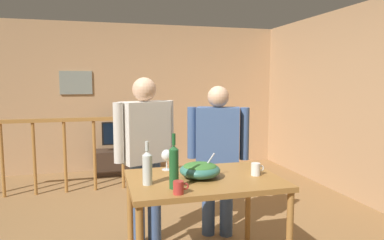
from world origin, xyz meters
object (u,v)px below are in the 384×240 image
(flat_screen_tv, at_px, (122,134))
(serving_table, at_px, (204,189))
(person_standing_left, at_px, (145,147))
(mug_red, at_px, (179,187))
(mug_white, at_px, (256,169))
(tv_console, at_px, (122,161))
(person_standing_right, at_px, (218,149))
(wine_bottle_green, at_px, (174,166))
(wine_bottle_clear, at_px, (147,167))
(stair_railing, at_px, (94,145))
(framed_picture, at_px, (76,83))
(wine_glass, at_px, (167,156))
(salad_bowl, at_px, (200,169))

(flat_screen_tv, distance_m, serving_table, 3.35)
(person_standing_left, bearing_deg, mug_red, 73.07)
(mug_white, bearing_deg, mug_red, -157.44)
(serving_table, relative_size, mug_red, 10.87)
(tv_console, distance_m, person_standing_right, 2.84)
(wine_bottle_green, distance_m, wine_bottle_clear, 0.22)
(wine_bottle_clear, xyz_separation_m, mug_red, (0.17, -0.26, -0.09))
(flat_screen_tv, bearing_deg, wine_bottle_clear, -90.46)
(serving_table, bearing_deg, flat_screen_tv, 97.14)
(wine_bottle_green, bearing_deg, stair_railing, 101.81)
(person_standing_left, bearing_deg, wine_bottle_green, 73.35)
(framed_picture, height_order, mug_white, framed_picture)
(wine_bottle_clear, bearing_deg, wine_glass, 60.41)
(tv_console, height_order, wine_bottle_clear, wine_bottle_clear)
(stair_railing, relative_size, flat_screen_tv, 3.85)
(framed_picture, xyz_separation_m, salad_bowl, (1.10, -3.64, -0.64))
(stair_railing, xyz_separation_m, mug_red, (0.58, -2.86, 0.21))
(mug_red, distance_m, person_standing_right, 1.21)
(mug_white, height_order, mug_red, mug_white)
(wine_bottle_green, bearing_deg, flat_screen_tv, 92.24)
(stair_railing, bearing_deg, person_standing_right, -56.44)
(tv_console, relative_size, salad_bowl, 2.87)
(flat_screen_tv, bearing_deg, person_standing_left, -88.74)
(stair_railing, bearing_deg, flat_screen_tv, 61.45)
(flat_screen_tv, height_order, mug_white, mug_white)
(stair_railing, relative_size, wine_glass, 14.18)
(flat_screen_tv, distance_m, person_standing_right, 2.74)
(mug_red, bearing_deg, wine_bottle_green, 92.71)
(salad_bowl, bearing_deg, wine_bottle_clear, -170.02)
(salad_bowl, relative_size, person_standing_left, 0.20)
(wine_glass, bearing_deg, mug_white, -28.11)
(wine_bottle_clear, bearing_deg, flat_screen_tv, 89.54)
(wine_bottle_clear, bearing_deg, person_standing_left, 83.78)
(person_standing_left, xyz_separation_m, person_standing_right, (0.72, -0.00, -0.06))
(tv_console, relative_size, person_standing_right, 0.60)
(salad_bowl, xyz_separation_m, mug_red, (-0.24, -0.33, -0.02))
(wine_glass, relative_size, mug_white, 1.60)
(serving_table, xyz_separation_m, wine_bottle_clear, (-0.44, -0.07, 0.22))
(wine_bottle_green, xyz_separation_m, person_standing_right, (0.64, 0.91, -0.09))
(framed_picture, height_order, mug_red, framed_picture)
(serving_table, bearing_deg, mug_red, -129.57)
(person_standing_right, bearing_deg, person_standing_left, 21.70)
(mug_white, xyz_separation_m, person_standing_left, (-0.77, 0.75, 0.08))
(person_standing_right, bearing_deg, wine_bottle_clear, 65.70)
(wine_bottle_green, bearing_deg, salad_bowl, 40.08)
(wine_bottle_clear, distance_m, mug_white, 0.86)
(stair_railing, distance_m, wine_bottle_green, 2.81)
(flat_screen_tv, distance_m, mug_white, 3.47)
(flat_screen_tv, relative_size, wine_glass, 3.68)
(wine_glass, xyz_separation_m, person_standing_right, (0.59, 0.40, -0.05))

